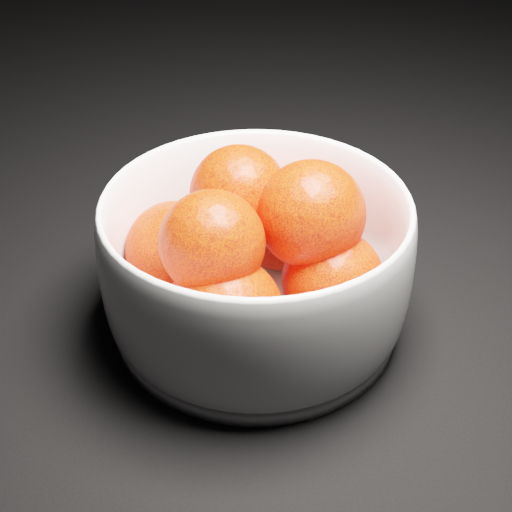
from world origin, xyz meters
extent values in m
cylinder|color=white|center=(0.25, 0.25, 0.01)|extent=(0.21, 0.21, 0.01)
sphere|color=#FF2207|center=(0.28, 0.31, 0.05)|extent=(0.08, 0.08, 0.08)
sphere|color=#FF2207|center=(0.19, 0.28, 0.05)|extent=(0.08, 0.08, 0.08)
sphere|color=#FF2207|center=(0.21, 0.20, 0.05)|extent=(0.08, 0.08, 0.08)
sphere|color=#FF2207|center=(0.30, 0.22, 0.05)|extent=(0.07, 0.07, 0.07)
sphere|color=#FF2207|center=(0.24, 0.28, 0.10)|extent=(0.07, 0.07, 0.07)
sphere|color=#FF2207|center=(0.21, 0.22, 0.10)|extent=(0.07, 0.07, 0.07)
sphere|color=#FF2207|center=(0.28, 0.24, 0.10)|extent=(0.08, 0.08, 0.08)
camera|label=1|loc=(0.16, -0.16, 0.36)|focal=50.00mm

